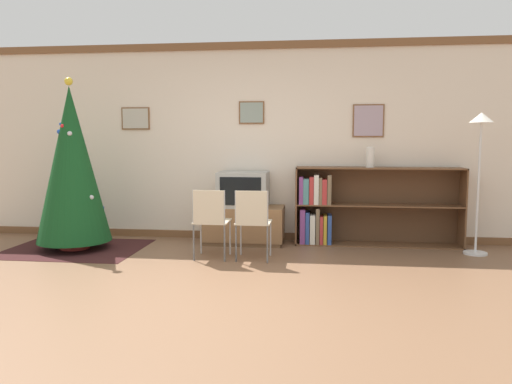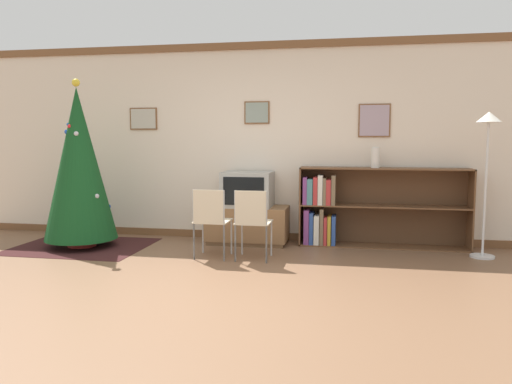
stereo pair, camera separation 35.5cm
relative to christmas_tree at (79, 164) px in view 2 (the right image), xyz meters
The scene contains 11 objects.
ground_plane 2.88m from the christmas_tree, 38.33° to the right, with size 24.00×24.00×0.00m, color brown.
wall_back 2.32m from the christmas_tree, 24.43° to the left, with size 8.60×0.11×2.70m.
area_rug 1.07m from the christmas_tree, 167.75° to the left, with size 1.69×1.35×0.01m.
christmas_tree is the anchor object (origin of this frame).
tv_console 2.32m from the christmas_tree, 16.53° to the left, with size 1.07×0.54×0.50m.
television 2.20m from the christmas_tree, 16.46° to the left, with size 0.65×0.53×0.46m.
folding_chair_left 1.96m from the christmas_tree, ahead, with size 0.40×0.40×0.82m.
folding_chair_right 2.42m from the christmas_tree, ahead, with size 0.40×0.40×0.82m.
bookshelf 3.60m from the christmas_tree, 11.74° to the left, with size 2.15×0.36×1.03m.
vase 3.80m from the christmas_tree, 10.52° to the left, with size 0.11×0.11×0.27m.
standing_lamp 5.00m from the christmas_tree, ahead, with size 0.28×0.28×1.71m.
Camera 2 is at (1.31, -4.20, 1.40)m, focal length 35.00 mm.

